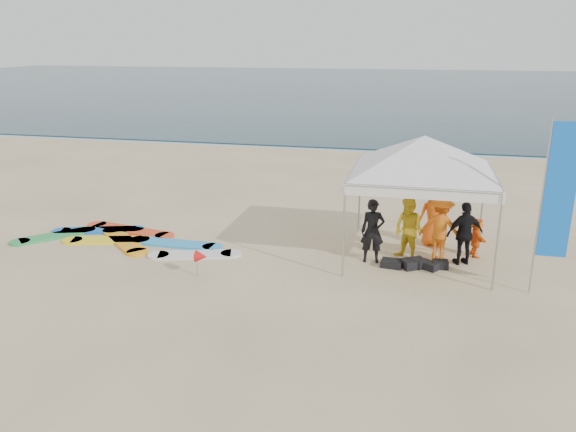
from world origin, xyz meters
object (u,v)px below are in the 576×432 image
(person_orange_a, at_px, (441,228))
(canopy_tent, at_px, (425,136))
(person_orange_b, at_px, (434,216))
(surfboard_spread, at_px, (126,239))
(person_black_b, at_px, (465,234))
(feather_flag, at_px, (558,193))
(person_black_a, at_px, (373,231))
(marker_pennant, at_px, (201,257))
(person_yellow, at_px, (408,230))
(person_seated, at_px, (476,237))

(person_orange_a, height_order, canopy_tent, canopy_tent)
(person_orange_b, xyz_separation_m, surfboard_spread, (-8.24, -1.56, -0.79))
(person_black_b, distance_m, feather_flag, 2.60)
(person_black_a, height_order, surfboard_spread, person_black_a)
(person_black_b, height_order, canopy_tent, canopy_tent)
(person_black_b, relative_size, marker_pennant, 2.48)
(person_yellow, distance_m, marker_pennant, 5.12)
(person_black_a, height_order, person_orange_a, person_orange_a)
(person_yellow, bearing_deg, person_black_a, -120.17)
(person_black_a, relative_size, person_orange_a, 0.96)
(canopy_tent, bearing_deg, person_orange_a, -3.88)
(person_black_a, distance_m, person_black_b, 2.23)
(person_yellow, bearing_deg, feather_flag, 13.23)
(surfboard_spread, bearing_deg, canopy_tent, 3.92)
(surfboard_spread, bearing_deg, person_yellow, 2.25)
(person_yellow, bearing_deg, person_black_b, 39.00)
(person_seated, bearing_deg, surfboard_spread, 88.81)
(person_orange_a, relative_size, person_black_b, 1.05)
(person_seated, bearing_deg, person_black_b, 143.96)
(person_orange_b, bearing_deg, person_orange_a, 82.96)
(canopy_tent, xyz_separation_m, feather_flag, (2.73, -1.61, -0.83))
(person_orange_b, xyz_separation_m, marker_pennant, (-5.26, -3.44, -0.33))
(person_orange_a, relative_size, feather_flag, 0.43)
(person_yellow, xyz_separation_m, surfboard_spread, (-7.61, -0.30, -0.76))
(surfboard_spread, bearing_deg, marker_pennant, -32.22)
(person_yellow, distance_m, person_black_b, 1.35)
(person_orange_a, distance_m, canopy_tent, 2.33)
(surfboard_spread, bearing_deg, person_black_b, 2.05)
(person_black_b, xyz_separation_m, marker_pennant, (-5.97, -2.20, -0.30))
(person_seated, bearing_deg, person_black_a, 104.19)
(person_yellow, relative_size, marker_pennant, 2.50)
(feather_flag, bearing_deg, person_yellow, 155.17)
(person_seated, bearing_deg, marker_pennant, 107.13)
(person_orange_a, height_order, person_orange_b, person_orange_a)
(person_orange_a, height_order, marker_pennant, person_orange_a)
(person_seated, xyz_separation_m, canopy_tent, (-1.46, -0.41, 2.60))
(marker_pennant, bearing_deg, person_seated, 24.11)
(person_orange_a, relative_size, canopy_tent, 0.35)
(person_black_b, xyz_separation_m, canopy_tent, (-1.11, 0.22, 2.31))
(person_black_a, bearing_deg, canopy_tent, 21.54)
(person_black_b, relative_size, person_orange_b, 0.96)
(person_orange_b, bearing_deg, person_black_a, 32.15)
(person_black_b, height_order, surfboard_spread, person_black_b)
(person_orange_a, height_order, surfboard_spread, person_orange_a)
(marker_pennant, distance_m, surfboard_spread, 3.56)
(person_yellow, height_order, person_black_b, person_yellow)
(marker_pennant, xyz_separation_m, surfboard_spread, (-2.99, 1.88, -0.46))
(feather_flag, xyz_separation_m, surfboard_spread, (-10.58, 1.07, -2.24))
(person_orange_a, xyz_separation_m, feather_flag, (2.19, -1.58, 1.44))
(person_yellow, xyz_separation_m, person_black_b, (1.35, 0.02, -0.01))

